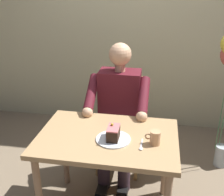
{
  "coord_description": "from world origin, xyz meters",
  "views": [
    {
      "loc": [
        -0.33,
        1.68,
        1.72
      ],
      "look_at": [
        -0.02,
        -0.1,
        0.95
      ],
      "focal_mm": 44.62,
      "sensor_mm": 36.0,
      "label": 1
    }
  ],
  "objects_px": {
    "dining_table": "(108,147)",
    "seated_person": "(118,112)",
    "cake_slice": "(113,133)",
    "coffee_cup": "(155,137)",
    "chair": "(121,119)",
    "dessert_spoon": "(141,146)"
  },
  "relations": [
    {
      "from": "cake_slice",
      "to": "dessert_spoon",
      "type": "height_order",
      "value": "cake_slice"
    },
    {
      "from": "dining_table",
      "to": "seated_person",
      "type": "relative_size",
      "value": 0.8
    },
    {
      "from": "dining_table",
      "to": "dessert_spoon",
      "type": "bearing_deg",
      "value": 157.88
    },
    {
      "from": "chair",
      "to": "coffee_cup",
      "type": "xyz_separation_m",
      "value": [
        -0.33,
        0.73,
        0.26
      ]
    },
    {
      "from": "chair",
      "to": "dessert_spoon",
      "type": "bearing_deg",
      "value": 107.71
    },
    {
      "from": "seated_person",
      "to": "coffee_cup",
      "type": "bearing_deg",
      "value": 120.94
    },
    {
      "from": "dining_table",
      "to": "cake_slice",
      "type": "height_order",
      "value": "cake_slice"
    },
    {
      "from": "seated_person",
      "to": "coffee_cup",
      "type": "xyz_separation_m",
      "value": [
        -0.33,
        0.56,
        0.11
      ]
    },
    {
      "from": "dessert_spoon",
      "to": "cake_slice",
      "type": "bearing_deg",
      "value": -14.86
    },
    {
      "from": "chair",
      "to": "dessert_spoon",
      "type": "distance_m",
      "value": 0.84
    },
    {
      "from": "chair",
      "to": "dessert_spoon",
      "type": "xyz_separation_m",
      "value": [
        -0.25,
        0.78,
        0.22
      ]
    },
    {
      "from": "cake_slice",
      "to": "dining_table",
      "type": "bearing_deg",
      "value": -43.96
    },
    {
      "from": "coffee_cup",
      "to": "seated_person",
      "type": "bearing_deg",
      "value": -59.06
    },
    {
      "from": "dining_table",
      "to": "coffee_cup",
      "type": "bearing_deg",
      "value": 171.1
    },
    {
      "from": "cake_slice",
      "to": "dessert_spoon",
      "type": "xyz_separation_m",
      "value": [
        -0.2,
        0.05,
        -0.05
      ]
    },
    {
      "from": "dining_table",
      "to": "cake_slice",
      "type": "xyz_separation_m",
      "value": [
        -0.05,
        0.05,
        0.15
      ]
    },
    {
      "from": "dining_table",
      "to": "seated_person",
      "type": "bearing_deg",
      "value": -90.0
    },
    {
      "from": "cake_slice",
      "to": "dessert_spoon",
      "type": "distance_m",
      "value": 0.21
    },
    {
      "from": "dining_table",
      "to": "chair",
      "type": "height_order",
      "value": "chair"
    },
    {
      "from": "cake_slice",
      "to": "coffee_cup",
      "type": "relative_size",
      "value": 1.25
    },
    {
      "from": "seated_person",
      "to": "cake_slice",
      "type": "relative_size",
      "value": 9.38
    },
    {
      "from": "chair",
      "to": "coffee_cup",
      "type": "relative_size",
      "value": 8.41
    }
  ]
}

